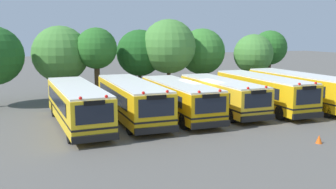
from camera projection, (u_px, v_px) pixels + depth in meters
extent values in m
plane|color=#595651|center=(201.00, 114.00, 27.63)|extent=(160.00, 160.00, 0.00)
cube|color=yellow|center=(77.00, 104.00, 23.99)|extent=(2.65, 10.52, 2.10)
cube|color=white|center=(76.00, 87.00, 23.81)|extent=(2.59, 10.31, 0.12)
cube|color=black|center=(96.00, 138.00, 19.31)|extent=(2.45, 0.22, 0.36)
cube|color=black|center=(95.00, 114.00, 19.16)|extent=(1.96, 0.11, 1.01)
cube|color=black|center=(95.00, 97.00, 24.68)|extent=(0.24, 8.16, 0.76)
cube|color=black|center=(56.00, 99.00, 23.74)|extent=(0.24, 8.16, 0.76)
cube|color=black|center=(77.00, 110.00, 24.06)|extent=(2.67, 10.62, 0.10)
sphere|color=red|center=(106.00, 96.00, 19.44)|extent=(0.18, 0.18, 0.18)
sphere|color=red|center=(80.00, 98.00, 18.93)|extent=(0.18, 0.18, 0.18)
cube|color=black|center=(94.00, 103.00, 19.06)|extent=(1.08, 0.11, 0.24)
cylinder|color=black|center=(109.00, 130.00, 21.06)|extent=(0.30, 1.01, 1.00)
cylinder|color=black|center=(70.00, 134.00, 20.24)|extent=(0.30, 1.01, 1.00)
cylinder|color=black|center=(84.00, 107.00, 27.66)|extent=(0.30, 1.01, 1.00)
cylinder|color=black|center=(54.00, 109.00, 26.84)|extent=(0.30, 1.01, 1.00)
cube|color=yellow|center=(131.00, 99.00, 25.71)|extent=(2.73, 10.53, 2.11)
cube|color=white|center=(131.00, 83.00, 25.54)|extent=(2.68, 10.32, 0.12)
cube|color=black|center=(157.00, 130.00, 20.95)|extent=(2.58, 0.21, 0.36)
cube|color=black|center=(157.00, 108.00, 20.79)|extent=(2.07, 0.10, 1.01)
cube|color=black|center=(148.00, 93.00, 26.38)|extent=(0.20, 8.18, 0.76)
cube|color=black|center=(112.00, 95.00, 25.49)|extent=(0.20, 8.18, 0.76)
cube|color=black|center=(132.00, 105.00, 25.78)|extent=(2.76, 10.63, 0.10)
sphere|color=red|center=(167.00, 92.00, 21.06)|extent=(0.18, 0.18, 0.18)
sphere|color=red|center=(143.00, 93.00, 20.58)|extent=(0.18, 0.18, 0.18)
cube|color=black|center=(157.00, 97.00, 20.69)|extent=(1.14, 0.10, 0.24)
cylinder|color=black|center=(167.00, 123.00, 22.70)|extent=(0.30, 1.01, 1.00)
cylinder|color=black|center=(130.00, 126.00, 21.92)|extent=(0.30, 1.01, 1.00)
cylinder|color=black|center=(134.00, 103.00, 29.43)|extent=(0.30, 1.01, 1.00)
cylinder|color=black|center=(105.00, 105.00, 28.65)|extent=(0.30, 1.01, 1.00)
cube|color=#EAA80C|center=(179.00, 98.00, 26.57)|extent=(2.64, 9.67, 1.96)
cube|color=white|center=(179.00, 83.00, 26.41)|extent=(2.59, 9.48, 0.12)
cube|color=black|center=(211.00, 125.00, 22.19)|extent=(2.50, 0.21, 0.36)
cube|color=black|center=(211.00, 105.00, 22.05)|extent=(2.01, 0.10, 0.94)
cube|color=black|center=(194.00, 92.00, 27.23)|extent=(0.19, 7.51, 0.71)
cube|color=black|center=(161.00, 94.00, 26.37)|extent=(0.19, 7.51, 0.71)
cube|color=black|center=(179.00, 104.00, 26.63)|extent=(2.66, 9.77, 0.10)
sphere|color=red|center=(220.00, 91.00, 22.31)|extent=(0.18, 0.18, 0.18)
sphere|color=red|center=(199.00, 92.00, 21.85)|extent=(0.18, 0.18, 0.18)
cube|color=black|center=(211.00, 96.00, 21.96)|extent=(1.10, 0.10, 0.24)
cylinder|color=black|center=(216.00, 119.00, 23.93)|extent=(0.30, 1.01, 1.00)
cylinder|color=black|center=(184.00, 121.00, 23.17)|extent=(0.30, 1.01, 1.00)
cylinder|color=black|center=(177.00, 102.00, 29.87)|extent=(0.30, 1.01, 1.00)
cylinder|color=black|center=(151.00, 103.00, 29.11)|extent=(0.30, 1.01, 1.00)
cube|color=yellow|center=(221.00, 94.00, 28.23)|extent=(2.55, 9.56, 1.93)
cube|color=white|center=(221.00, 81.00, 28.07)|extent=(2.50, 9.36, 0.12)
cube|color=black|center=(258.00, 118.00, 23.90)|extent=(2.48, 0.19, 0.36)
cube|color=black|center=(258.00, 100.00, 23.76)|extent=(1.99, 0.09, 0.93)
cube|color=black|center=(234.00, 89.00, 28.89)|extent=(0.14, 7.43, 0.70)
cube|color=black|center=(204.00, 91.00, 28.02)|extent=(0.14, 7.43, 0.70)
cube|color=black|center=(221.00, 100.00, 28.29)|extent=(2.58, 9.65, 0.10)
sphere|color=red|center=(266.00, 87.00, 24.03)|extent=(0.18, 0.18, 0.18)
sphere|color=red|center=(248.00, 88.00, 23.56)|extent=(0.18, 0.18, 0.18)
cube|color=black|center=(259.00, 92.00, 23.67)|extent=(1.09, 0.09, 0.24)
cylinder|color=black|center=(259.00, 113.00, 25.64)|extent=(0.29, 1.00, 1.00)
cylinder|color=black|center=(231.00, 115.00, 24.88)|extent=(0.29, 1.00, 1.00)
cylinder|color=black|center=(215.00, 98.00, 31.47)|extent=(0.29, 1.00, 1.00)
cylinder|color=black|center=(191.00, 100.00, 30.71)|extent=(0.29, 1.00, 1.00)
cube|color=yellow|center=(262.00, 91.00, 29.33)|extent=(2.62, 10.39, 2.10)
cube|color=white|center=(263.00, 77.00, 29.16)|extent=(2.57, 10.18, 0.12)
cube|color=black|center=(308.00, 116.00, 24.62)|extent=(2.41, 0.22, 0.36)
cube|color=black|center=(309.00, 97.00, 24.47)|extent=(1.94, 0.11, 1.01)
cube|color=black|center=(273.00, 86.00, 29.97)|extent=(0.24, 8.06, 0.76)
cube|color=black|center=(247.00, 87.00, 29.15)|extent=(0.24, 8.06, 0.76)
cube|color=black|center=(262.00, 96.00, 29.40)|extent=(2.65, 10.49, 0.10)
sphere|color=red|center=(316.00, 83.00, 24.72)|extent=(0.18, 0.18, 0.18)
sphere|color=red|center=(299.00, 84.00, 24.27)|extent=(0.18, 0.18, 0.18)
cube|color=black|center=(309.00, 88.00, 24.37)|extent=(1.07, 0.11, 0.24)
cylinder|color=black|center=(306.00, 111.00, 26.35)|extent=(0.30, 1.01, 1.00)
cylinder|color=black|center=(281.00, 113.00, 25.63)|extent=(0.30, 1.01, 1.00)
cylinder|color=black|center=(250.00, 95.00, 32.95)|extent=(0.30, 1.01, 1.00)
cylinder|color=black|center=(228.00, 97.00, 32.23)|extent=(0.30, 1.01, 1.00)
cube|color=yellow|center=(300.00, 89.00, 30.40)|extent=(2.40, 10.90, 2.16)
cube|color=white|center=(301.00, 75.00, 30.22)|extent=(2.35, 10.69, 0.12)
cube|color=black|center=(309.00, 83.00, 31.05)|extent=(0.07, 8.50, 0.78)
cube|color=black|center=(285.00, 85.00, 30.18)|extent=(0.07, 8.50, 0.78)
cube|color=black|center=(299.00, 94.00, 30.46)|extent=(2.42, 11.01, 0.10)
cylinder|color=black|center=(327.00, 110.00, 26.45)|extent=(0.28, 1.00, 1.00)
cylinder|color=black|center=(281.00, 93.00, 34.27)|extent=(0.28, 1.00, 1.00)
cylinder|color=black|center=(261.00, 94.00, 33.52)|extent=(0.28, 1.00, 1.00)
cylinder|color=#4C3823|center=(62.00, 87.00, 33.79)|extent=(0.43, 0.43, 2.16)
sphere|color=#478438|center=(60.00, 54.00, 33.32)|extent=(4.96, 4.96, 4.96)
sphere|color=#478438|center=(58.00, 52.00, 32.98)|extent=(3.90, 3.90, 3.90)
cylinder|color=#4C3823|center=(97.00, 82.00, 33.43)|extent=(0.48, 0.48, 3.19)
sphere|color=#286623|center=(96.00, 48.00, 32.97)|extent=(3.59, 3.59, 3.59)
sphere|color=#286623|center=(99.00, 44.00, 32.70)|extent=(2.58, 2.58, 2.58)
cylinder|color=#4C3823|center=(140.00, 82.00, 36.40)|extent=(0.33, 0.33, 2.34)
sphere|color=#1E561E|center=(140.00, 53.00, 35.96)|extent=(4.40, 4.40, 4.40)
sphere|color=#1E561E|center=(133.00, 52.00, 36.00)|extent=(2.97, 2.97, 2.97)
cylinder|color=#4C3823|center=(169.00, 81.00, 35.87)|extent=(0.36, 0.36, 2.72)
sphere|color=#478438|center=(169.00, 46.00, 35.35)|extent=(5.05, 5.05, 5.05)
sphere|color=#478438|center=(168.00, 47.00, 35.53)|extent=(2.83, 2.83, 2.83)
cylinder|color=#4C3823|center=(202.00, 80.00, 38.69)|extent=(0.34, 0.34, 2.28)
sphere|color=#387A2D|center=(202.00, 52.00, 38.23)|extent=(4.62, 4.62, 4.62)
sphere|color=#387A2D|center=(196.00, 48.00, 37.79)|extent=(2.93, 2.93, 2.93)
cylinder|color=#4C3823|center=(252.00, 80.00, 38.86)|extent=(0.38, 0.38, 2.27)
sphere|color=#478438|center=(253.00, 54.00, 38.44)|extent=(3.99, 3.99, 3.99)
sphere|color=#478438|center=(254.00, 52.00, 38.28)|extent=(2.54, 2.54, 2.54)
cylinder|color=#4C3823|center=(269.00, 73.00, 41.98)|extent=(0.42, 0.42, 2.87)
sphere|color=#286623|center=(270.00, 48.00, 41.53)|extent=(3.75, 3.75, 3.75)
sphere|color=#286623|center=(265.00, 47.00, 41.18)|extent=(2.94, 2.94, 2.94)
cone|color=#EA5914|center=(319.00, 139.00, 20.23)|extent=(0.35, 0.35, 0.46)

